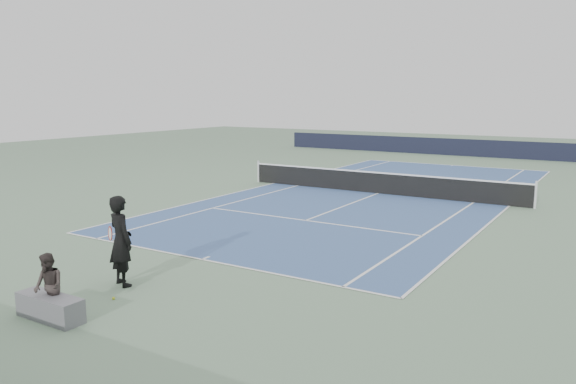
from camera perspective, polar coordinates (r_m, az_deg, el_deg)
The scene contains 7 objects.
ground at distance 25.01m, azimuth 9.14°, elevation -0.16°, with size 80.00×80.00×0.00m, color slate.
court_surface at distance 25.01m, azimuth 9.14°, elevation -0.15°, with size 10.97×23.77×0.01m, color #3B588C.
tennis_net at distance 24.93m, azimuth 9.17°, elevation 0.98°, with size 12.90×0.10×1.07m.
windscreen_far at distance 41.91m, azimuth 18.64°, elevation 4.24°, with size 30.00×0.25×1.20m, color black.
tennis_player at distance 13.21m, azimuth -16.62°, elevation -4.77°, with size 0.92×0.77×2.07m.
tennis_ball at distance 12.61m, azimuth -17.31°, elevation -10.27°, with size 0.07×0.07×0.07m, color #C9DA2C.
spectator_bench at distance 11.84m, azimuth -23.08°, elevation -9.72°, with size 1.55×0.74×1.31m.
Camera 1 is at (9.38, -22.79, 4.26)m, focal length 35.00 mm.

